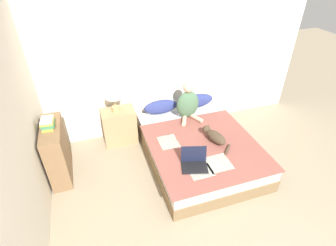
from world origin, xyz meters
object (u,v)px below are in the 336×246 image
bed (198,148)px  pillow_far (197,101)px  person_sitting (188,103)px  cat_tabby (215,136)px  book_stack_top (48,123)px  pillow_near (161,107)px  table_lamp (114,93)px  bookshelf (57,152)px  laptop_open (194,163)px  nightstand (120,126)px

bed → pillow_far: size_ratio=3.37×
person_sitting → pillow_far: bearing=41.8°
cat_tabby → book_stack_top: (-2.26, 0.45, 0.43)m
pillow_near → table_lamp: table_lamp is taller
bed → pillow_near: 1.01m
pillow_near → bookshelf: size_ratio=0.71×
pillow_far → person_sitting: bearing=-138.2°
laptop_open → cat_tabby: bearing=54.6°
pillow_far → bookshelf: 2.47m
bed → laptop_open: 0.66m
bed → nightstand: (-1.10, 0.83, 0.11)m
cat_tabby → nightstand: size_ratio=0.94×
pillow_far → person_sitting: person_sitting is taller
pillow_far → book_stack_top: size_ratio=2.53×
pillow_far → pillow_near: bearing=180.0°
cat_tabby → table_lamp: bearing=36.4°
bookshelf → pillow_far: bearing=13.2°
person_sitting → nightstand: person_sitting is taller
person_sitting → cat_tabby: (0.14, -0.75, -0.19)m
book_stack_top → pillow_near: bearing=18.2°
pillow_far → nightstand: (-1.44, -0.06, -0.21)m
bookshelf → person_sitting: bearing=8.1°
laptop_open → nightstand: 1.57m
pillow_far → cat_tabby: bearing=-98.8°
person_sitting → laptop_open: (-0.36, -1.15, -0.22)m
laptop_open → bookshelf: bearing=170.1°
bed → pillow_near: bearing=111.2°
bed → pillow_far: bearing=68.7°
pillow_near → table_lamp: size_ratio=1.35×
person_sitting → cat_tabby: size_ratio=1.14×
table_lamp → bookshelf: (-0.94, -0.50, -0.52)m
pillow_near → person_sitting: person_sitting is taller
person_sitting → laptop_open: 1.22m
book_stack_top → nightstand: bearing=27.6°
book_stack_top → bed: bearing=-8.9°
bed → cat_tabby: (0.19, -0.12, 0.29)m
table_lamp → bookshelf: bearing=-151.9°
pillow_near → nightstand: 0.78m
cat_tabby → book_stack_top: 2.34m
table_lamp → book_stack_top: 1.07m
person_sitting → table_lamp: size_ratio=1.49×
nightstand → book_stack_top: bearing=-152.4°
pillow_near → nightstand: size_ratio=0.97×
nightstand → book_stack_top: (-0.97, -0.51, 0.60)m
bed → table_lamp: size_ratio=4.54×
table_lamp → bookshelf: size_ratio=0.53×
table_lamp → book_stack_top: bearing=-152.0°
nightstand → laptop_open: bearing=-59.9°
pillow_near → bookshelf: (-1.72, -0.56, -0.09)m
bed → person_sitting: size_ratio=3.05×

